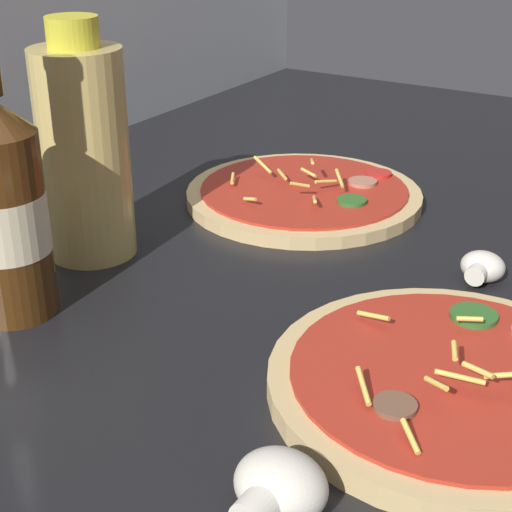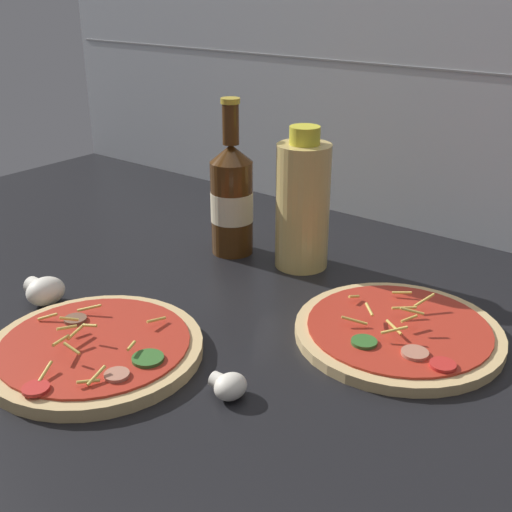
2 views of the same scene
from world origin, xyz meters
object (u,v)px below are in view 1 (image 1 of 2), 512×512
(oil_bottle, at_px, (86,150))
(pizza_far, at_px, (304,195))
(mushroom_left, at_px, (482,267))
(pizza_near, at_px, (454,383))
(beer_bottle, at_px, (2,206))
(mushroom_right, at_px, (278,488))

(oil_bottle, bearing_deg, pizza_far, -26.52)
(mushroom_left, bearing_deg, pizza_near, -168.75)
(pizza_near, bearing_deg, oil_bottle, 82.77)
(pizza_near, xyz_separation_m, oil_bottle, (0.05, 0.36, 0.09))
(beer_bottle, bearing_deg, pizza_near, -77.79)
(beer_bottle, height_order, oil_bottle, beer_bottle)
(beer_bottle, xyz_separation_m, mushroom_left, (0.25, -0.30, -0.08))
(mushroom_right, bearing_deg, pizza_far, 26.73)
(beer_bottle, distance_m, mushroom_left, 0.40)
(oil_bottle, distance_m, mushroom_left, 0.36)
(pizza_near, relative_size, mushroom_right, 4.46)
(pizza_far, bearing_deg, mushroom_left, -111.22)
(pizza_far, xyz_separation_m, oil_bottle, (-0.22, 0.11, 0.09))
(mushroom_left, bearing_deg, oil_bottle, 111.44)
(oil_bottle, distance_m, mushroom_right, 0.39)
(pizza_near, bearing_deg, mushroom_left, 11.25)
(oil_bottle, bearing_deg, beer_bottle, -168.52)
(pizza_far, distance_m, oil_bottle, 0.26)
(pizza_far, distance_m, mushroom_left, 0.24)
(pizza_near, bearing_deg, mushroom_right, 164.48)
(oil_bottle, xyz_separation_m, mushroom_right, (-0.21, -0.32, -0.08))
(pizza_near, distance_m, oil_bottle, 0.38)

